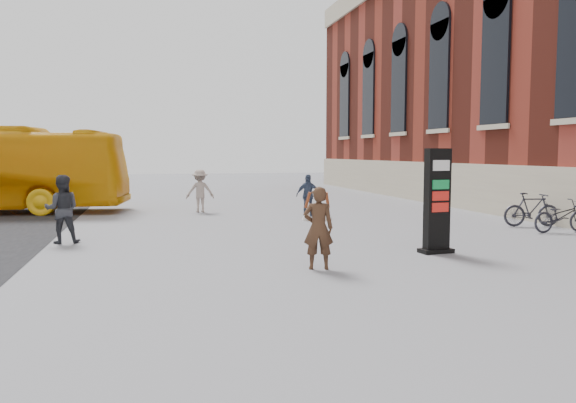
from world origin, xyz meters
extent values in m
plane|color=#9E9EA3|center=(0.00, 0.00, 0.00)|extent=(100.00, 100.00, 0.00)
cube|color=beige|center=(9.44, 6.00, 0.90)|extent=(0.18, 44.00, 1.80)
cube|color=black|center=(3.62, 1.26, 1.16)|extent=(0.58, 0.29, 2.32)
cube|color=black|center=(3.62, 1.26, 0.05)|extent=(0.78, 0.44, 0.09)
cube|color=white|center=(3.62, 1.26, 1.95)|extent=(0.44, 0.30, 0.23)
cube|color=#107236|center=(3.62, 1.26, 1.53)|extent=(0.44, 0.30, 0.20)
cube|color=#B21B14|center=(3.62, 1.26, 1.28)|extent=(0.44, 0.30, 0.20)
cube|color=#B21B14|center=(3.62, 1.26, 1.03)|extent=(0.44, 0.30, 0.20)
imported|color=#432C1C|center=(0.55, 0.20, 0.79)|extent=(0.65, 0.50, 1.59)
cylinder|color=white|center=(0.55, 0.20, 1.52)|extent=(0.22, 0.22, 0.05)
cone|color=white|center=(0.79, 0.39, 1.08)|extent=(0.25, 0.23, 0.39)
cylinder|color=#92401F|center=(0.79, 0.39, 1.31)|extent=(0.14, 0.12, 0.33)
cone|color=white|center=(0.42, 0.47, 1.08)|extent=(0.23, 0.26, 0.39)
cylinder|color=#92401F|center=(0.42, 0.47, 1.31)|extent=(0.12, 0.15, 0.33)
imported|color=#2F3137|center=(-4.67, 4.66, 0.84)|extent=(0.85, 0.67, 1.69)
imported|color=gray|center=(-0.77, 11.15, 0.80)|extent=(1.04, 0.60, 1.60)
imported|color=#38445C|center=(2.82, 8.92, 0.74)|extent=(0.93, 0.68, 1.47)
imported|color=#25252D|center=(8.60, 3.36, 0.46)|extent=(1.78, 0.67, 0.93)
imported|color=#25252D|center=(8.60, 4.62, 0.52)|extent=(1.78, 0.78, 1.03)
camera|label=1|loc=(-2.52, -9.97, 2.23)|focal=35.00mm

